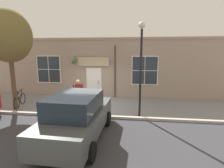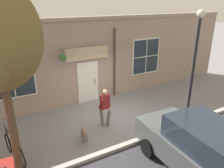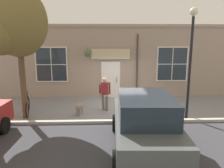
% 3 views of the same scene
% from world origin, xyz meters
% --- Properties ---
extents(ground_plane, '(90.00, 90.00, 0.00)m').
position_xyz_m(ground_plane, '(0.00, 0.00, 0.00)').
color(ground_plane, gray).
extents(storefront_facade, '(0.95, 18.00, 4.22)m').
position_xyz_m(storefront_facade, '(-2.34, -0.01, 2.12)').
color(storefront_facade, gray).
rests_on(storefront_facade, ground_plane).
extents(pedestrian_walking, '(0.58, 0.55, 1.65)m').
position_xyz_m(pedestrian_walking, '(0.38, -0.64, 0.98)').
color(pedestrian_walking, '#6B665B').
rests_on(pedestrian_walking, ground_plane).
extents(dog_on_leash, '(0.97, 0.35, 0.58)m').
position_xyz_m(dog_on_leash, '(0.96, -1.81, 0.37)').
color(dog_on_leash, '#7F6B5B').
rests_on(dog_on_leash, ground_plane).
extents(street_tree_by_curb, '(2.74, 2.54, 5.49)m').
position_xyz_m(street_tree_by_curb, '(1.33, -4.25, 3.94)').
color(street_tree_by_curb, brown).
rests_on(street_tree_by_curb, ground_plane).
extents(leaning_bicycle, '(1.70, 0.46, 1.00)m').
position_xyz_m(leaning_bicycle, '(0.73, -4.18, 0.38)').
color(leaning_bicycle, black).
rests_on(leaning_bicycle, ground_plane).
extents(parked_car_mid_block, '(4.37, 2.07, 1.75)m').
position_xyz_m(parked_car_mid_block, '(4.20, 0.54, 0.88)').
color(parked_car_mid_block, '#474C4C').
rests_on(parked_car_mid_block, ground_plane).
extents(street_lamp, '(0.32, 0.32, 4.61)m').
position_xyz_m(street_lamp, '(1.56, 2.90, 3.03)').
color(street_lamp, black).
rests_on(street_lamp, ground_plane).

